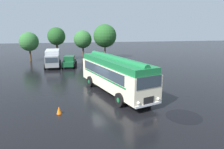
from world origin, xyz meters
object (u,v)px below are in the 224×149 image
vintage_bus (115,73)px  traffic_cone (59,110)px  car_mid_left (89,60)px  car_near_left (69,61)px  box_van (53,58)px  car_mid_right (105,60)px

vintage_bus → traffic_cone: 6.41m
car_mid_left → traffic_cone: bearing=-100.1°
car_near_left → car_mid_left: 3.07m
car_near_left → box_van: (-2.52, 0.49, 0.52)m
car_mid_right → box_van: box_van is taller
car_near_left → car_mid_right: (5.57, 0.09, 0.00)m
car_near_left → vintage_bus: bearing=-71.0°
vintage_bus → car_mid_right: vintage_bus is taller
car_near_left → traffic_cone: (-0.18, -17.34, -0.57)m
vintage_bus → car_near_left: (-4.63, 13.43, -1.05)m
box_van → traffic_cone: size_ratio=10.69×
car_near_left → car_mid_left: (3.01, 0.62, 0.00)m
car_mid_right → traffic_cone: car_mid_right is taller
vintage_bus → box_van: 15.66m
vintage_bus → car_near_left: 14.25m
vintage_bus → car_mid_left: (-1.62, 14.05, -1.05)m
car_mid_right → car_mid_left: bearing=168.4°
car_mid_left → traffic_cone: car_mid_left is taller
car_mid_left → car_mid_right: size_ratio=0.99×
vintage_bus → car_mid_left: bearing=96.6°
car_mid_left → box_van: size_ratio=0.73×
vintage_bus → car_mid_right: bearing=86.0°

